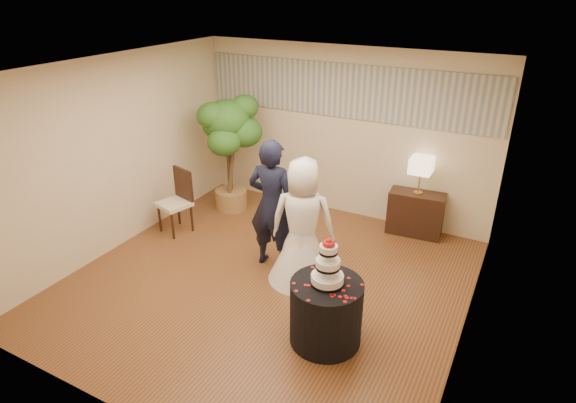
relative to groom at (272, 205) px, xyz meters
The scene contains 15 objects.
floor 1.04m from the groom, 69.13° to the right, with size 5.00×5.00×0.00m, color brown.
ceiling 1.93m from the groom, 69.13° to the right, with size 5.00×5.00×0.00m, color white.
wall_back 2.12m from the groom, 85.38° to the left, with size 5.00×0.06×2.80m, color beige.
wall_front 2.98m from the groom, 86.75° to the right, with size 5.00×0.06×2.80m, color beige.
wall_left 2.42m from the groom, 169.38° to the right, with size 0.06×5.00×2.80m, color beige.
wall_right 2.74m from the groom, ahead, with size 0.06×5.00×2.80m, color beige.
mural_border 2.36m from the groom, 85.33° to the left, with size 4.90×0.02×0.85m, color #9FA194.
groom is the anchor object (origin of this frame).
bride 0.55m from the groom, 14.11° to the right, with size 0.92×0.92×1.72m, color white.
cake_table 1.82m from the groom, 40.48° to the right, with size 0.80×0.80×0.76m, color black.
wedding_cake 1.73m from the groom, 40.48° to the right, with size 0.36×0.36×0.55m, color white, non-canonical shape.
console 2.47m from the groom, 49.83° to the left, with size 0.84×0.37×0.70m, color black.
table_lamp 2.40m from the groom, 49.83° to the left, with size 0.33×0.33×0.58m, color #D0B989, non-canonical shape.
ficus_tree 1.98m from the groom, 141.33° to the left, with size 0.97×0.97×2.05m, color #2D641F, non-canonical shape.
side_chair 1.90m from the groom, behind, with size 0.47×0.49×1.02m, color black, non-canonical shape.
Camera 1 is at (2.79, -4.66, 3.72)m, focal length 30.00 mm.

